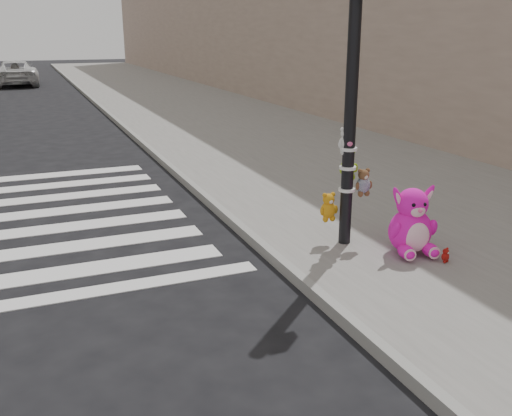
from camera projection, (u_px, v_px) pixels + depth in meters
name	position (u px, v px, depth m)	size (l,w,h in m)	color
ground	(201.00, 357.00, 5.32)	(120.00, 120.00, 0.00)	black
sidewalk_near	(268.00, 137.00, 15.95)	(7.00, 80.00, 0.14)	slate
curb_edge	(145.00, 146.00, 14.70)	(0.12, 80.00, 0.15)	gray
signal_pole	(350.00, 125.00, 7.36)	(0.69, 0.50, 4.00)	black
pink_bunny	(412.00, 225.00, 7.34)	(0.67, 0.75, 0.92)	#F614BA
red_teddy	(445.00, 255.00, 7.10)	(0.13, 0.09, 0.19)	#A01310
car_white_near	(16.00, 73.00, 31.54)	(2.24, 4.87, 1.35)	silver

